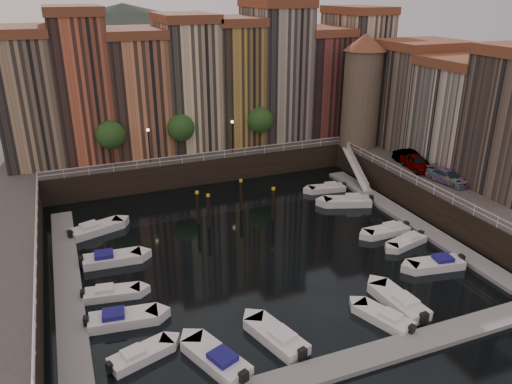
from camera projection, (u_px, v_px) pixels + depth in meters
name	position (u px, v px, depth m)	size (l,w,h in m)	color
ground	(254.00, 244.00, 45.74)	(200.00, 200.00, 0.00)	black
quay_far	(184.00, 149.00, 67.51)	(80.00, 20.00, 3.00)	black
quay_right	(505.00, 193.00, 53.07)	(20.00, 36.00, 3.00)	black
dock_left	(68.00, 283.00, 39.25)	(2.00, 28.00, 0.35)	gray
dock_right	(407.00, 218.00, 50.38)	(2.00, 28.00, 0.35)	gray
dock_near	(354.00, 361.00, 31.07)	(30.00, 2.00, 0.35)	gray
mountains	(114.00, 42.00, 137.84)	(145.00, 100.00, 18.00)	#2D382D
far_terrace	(210.00, 80.00, 62.92)	(48.70, 10.30, 17.50)	#9A8062
right_terrace	(466.00, 108.00, 54.48)	(9.30, 24.30, 14.00)	#766759
corner_tower	(362.00, 89.00, 61.21)	(5.20, 5.20, 13.80)	#6B5B4C
promenade_trees	(186.00, 127.00, 58.43)	(21.20, 3.20, 5.20)	black
street_lamps	(192.00, 135.00, 57.94)	(10.36, 0.36, 4.18)	black
railings	(236.00, 187.00, 48.50)	(36.08, 34.04, 0.52)	white
gangway	(356.00, 167.00, 59.48)	(2.78, 8.32, 3.73)	white
mooring_pilings	(231.00, 205.00, 49.79)	(7.65, 3.65, 3.78)	black
boat_left_0	(140.00, 355.00, 31.35)	(4.42, 2.74, 0.99)	white
boat_left_1	(122.00, 319.00, 34.71)	(5.11, 2.38, 1.15)	white
boat_left_2	(111.00, 293.00, 37.73)	(4.45, 2.20, 1.00)	white
boat_left_3	(111.00, 259.00, 42.40)	(5.15, 2.15, 1.17)	white
boat_left_4	(96.00, 229.00, 47.63)	(5.32, 3.36, 1.20)	white
boat_right_0	(437.00, 264.00, 41.63)	(5.00, 2.47, 1.12)	white
boat_right_1	(407.00, 242.00, 45.41)	(4.39, 2.49, 0.98)	white
boat_right_2	(387.00, 231.00, 47.39)	(4.64, 1.70, 1.06)	white
boat_right_3	(348.00, 201.00, 53.77)	(5.39, 3.45, 1.21)	white
boat_right_4	(327.00, 188.00, 57.47)	(4.50, 2.14, 1.01)	white
boat_near_0	(217.00, 359.00, 30.90)	(3.59, 5.31, 1.20)	white
boat_near_1	(277.00, 337.00, 32.87)	(3.16, 5.23, 1.17)	white
boat_near_2	(385.00, 318.00, 34.87)	(3.05, 4.59, 1.04)	white
boat_near_3	(400.00, 302.00, 36.54)	(2.24, 5.32, 1.21)	white
car_a	(416.00, 163.00, 55.03)	(1.89, 4.71, 1.60)	gray
car_b	(413.00, 159.00, 56.52)	(1.68, 4.80, 1.58)	gray
car_c	(447.00, 177.00, 51.25)	(1.91, 4.69, 1.36)	gray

